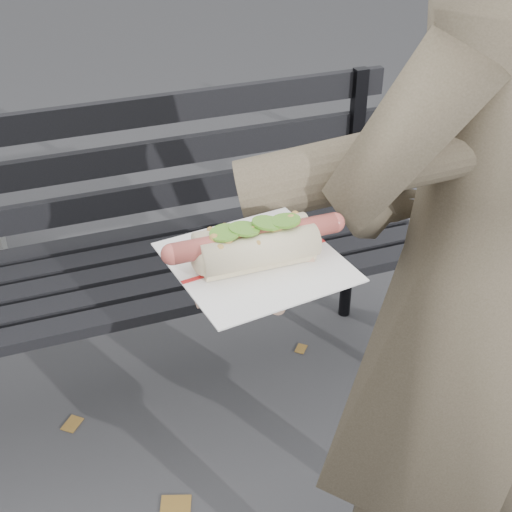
{
  "coord_description": "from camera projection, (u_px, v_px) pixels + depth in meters",
  "views": [
    {
      "loc": [
        -0.21,
        -0.77,
        1.56
      ],
      "look_at": [
        0.03,
        -0.11,
        1.1
      ],
      "focal_mm": 50.0,
      "sensor_mm": 36.0,
      "label": 1
    }
  ],
  "objects": [
    {
      "name": "held_hotdog",
      "position": [
        382.0,
        177.0,
        0.93
      ],
      "size": [
        0.64,
        0.32,
        0.2
      ],
      "color": "#494130"
    },
    {
      "name": "person",
      "position": [
        471.0,
        297.0,
        1.18
      ],
      "size": [
        0.68,
        0.51,
        1.7
      ],
      "primitive_type": "imported",
      "rotation": [
        0.0,
        0.0,
        3.31
      ],
      "color": "#494130",
      "rests_on": "ground"
    },
    {
      "name": "park_bench",
      "position": [
        149.0,
        237.0,
        1.96
      ],
      "size": [
        1.5,
        0.44,
        0.88
      ],
      "color": "black",
      "rests_on": "ground"
    },
    {
      "name": "fallen_leaves",
      "position": [
        276.0,
        478.0,
        1.92
      ],
      "size": [
        4.6,
        3.28,
        0.0
      ],
      "color": "brown",
      "rests_on": "ground"
    }
  ]
}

